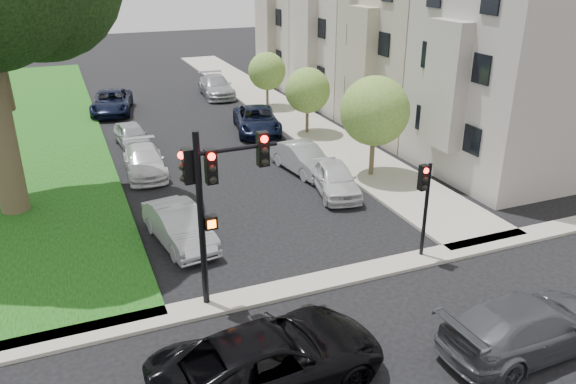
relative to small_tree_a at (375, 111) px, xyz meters
name	(u,v)px	position (x,y,z in m)	size (l,w,h in m)	color
ground	(353,316)	(-6.20, -9.69, -3.19)	(140.00, 140.00, 0.00)	black
grass_strip	(30,130)	(-15.20, 14.31, -3.13)	(8.00, 44.00, 0.12)	#0F400D
sidewalk_right	(274,106)	(0.55, 14.31, -3.13)	(3.50, 44.00, 0.12)	#A09D93
sidewalk_cross	(323,281)	(-6.20, -7.69, -3.13)	(60.00, 1.00, 0.12)	#A09D93
house_a	(522,24)	(6.25, -1.69, 3.74)	(7.70, 7.55, 15.97)	#A0917C
house_b	(423,10)	(6.25, 5.81, 3.74)	(7.70, 7.55, 15.97)	tan
house_c	(358,1)	(6.25, 13.31, 3.74)	(7.70, 7.55, 15.97)	#9F9088
small_tree_a	(375,111)	(0.00, 0.00, 0.00)	(3.20, 3.20, 4.80)	brown
small_tree_b	(307,90)	(0.00, 7.47, -0.59)	(2.61, 2.61, 3.91)	brown
small_tree_c	(267,71)	(0.00, 14.17, -0.65)	(2.54, 2.54, 3.82)	brown
traffic_signal_main	(214,187)	(-9.57, -7.45, 0.56)	(2.65, 0.68, 5.44)	black
traffic_signal_secondary	(424,194)	(-2.45, -7.49, -0.77)	(0.45, 0.37, 3.48)	black
car_cross_near	(270,359)	(-9.44, -11.45, -2.39)	(2.66, 5.76, 1.60)	black
car_cross_far	(529,325)	(-2.62, -12.72, -2.44)	(2.10, 5.17, 1.50)	#3F4247
car_parked_0	(335,179)	(-2.54, -1.19, -2.50)	(1.64, 4.08, 1.39)	silver
car_parked_1	(303,158)	(-2.74, 1.85, -2.51)	(1.45, 4.15, 1.37)	#999BA0
car_parked_2	(257,120)	(-2.59, 9.01, -2.46)	(2.44, 5.29, 1.47)	black
car_parked_4	(216,86)	(-2.32, 18.90, -2.44)	(2.12, 5.21, 1.51)	#999BA0
car_parked_5	(179,226)	(-9.88, -3.26, -2.49)	(1.48, 4.26, 1.40)	#999BA0
car_parked_6	(145,161)	(-9.90, 4.44, -2.54)	(1.81, 4.46, 1.30)	silver
car_parked_7	(132,135)	(-9.86, 8.99, -2.55)	(1.52, 3.78, 1.29)	#999BA0
car_parked_8	(112,102)	(-10.07, 16.89, -2.45)	(2.45, 5.31, 1.48)	black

